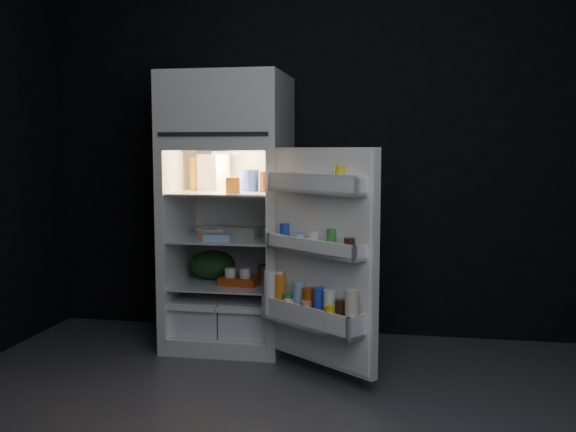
% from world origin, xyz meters
% --- Properties ---
extents(wall_back, '(4.00, 0.00, 2.70)m').
position_xyz_m(wall_back, '(0.00, 1.70, 1.35)').
color(wall_back, black).
rests_on(wall_back, ground).
extents(wall_front, '(4.00, 0.00, 2.70)m').
position_xyz_m(wall_front, '(0.00, -1.70, 1.35)').
color(wall_front, black).
rests_on(wall_front, ground).
extents(refrigerator, '(0.76, 0.71, 1.78)m').
position_xyz_m(refrigerator, '(-0.60, 1.32, 0.96)').
color(refrigerator, silver).
rests_on(refrigerator, ground).
extents(fridge_door, '(0.69, 0.59, 1.22)m').
position_xyz_m(fridge_door, '(0.07, 0.71, 0.68)').
color(fridge_door, silver).
rests_on(fridge_door, ground).
extents(milk_jug, '(0.19, 0.19, 0.24)m').
position_xyz_m(milk_jug, '(-0.72, 1.33, 1.15)').
color(milk_jug, white).
rests_on(milk_jug, refrigerator).
extents(mayo_jar, '(0.16, 0.16, 0.14)m').
position_xyz_m(mayo_jar, '(-0.47, 1.32, 1.10)').
color(mayo_jar, '#2040B1').
rests_on(mayo_jar, refrigerator).
extents(jam_jar, '(0.12, 0.12, 0.13)m').
position_xyz_m(jam_jar, '(-0.34, 1.28, 1.09)').
color(jam_jar, black).
rests_on(jam_jar, refrigerator).
extents(amber_bottle, '(0.10, 0.10, 0.22)m').
position_xyz_m(amber_bottle, '(-0.84, 1.34, 1.14)').
color(amber_bottle, gold).
rests_on(amber_bottle, refrigerator).
extents(small_carton, '(0.10, 0.09, 0.10)m').
position_xyz_m(small_carton, '(-0.52, 1.10, 1.08)').
color(small_carton, orange).
rests_on(small_carton, refrigerator).
extents(egg_carton, '(0.30, 0.18, 0.07)m').
position_xyz_m(egg_carton, '(-0.53, 1.26, 0.76)').
color(egg_carton, gray).
rests_on(egg_carton, refrigerator).
extents(pie, '(0.40, 0.40, 0.04)m').
position_xyz_m(pie, '(-0.70, 1.37, 0.75)').
color(pie, tan).
rests_on(pie, refrigerator).
extents(flat_package, '(0.18, 0.11, 0.04)m').
position_xyz_m(flat_package, '(-0.63, 1.10, 0.75)').
color(flat_package, '#89AAD4').
rests_on(flat_package, refrigerator).
extents(wrapped_pkg, '(0.15, 0.14, 0.05)m').
position_xyz_m(wrapped_pkg, '(-0.44, 1.44, 0.75)').
color(wrapped_pkg, beige).
rests_on(wrapped_pkg, refrigerator).
extents(produce_bag, '(0.38, 0.36, 0.20)m').
position_xyz_m(produce_bag, '(-0.73, 1.34, 0.52)').
color(produce_bag, '#193815').
rests_on(produce_bag, refrigerator).
extents(yogurt_tray, '(0.26, 0.17, 0.05)m').
position_xyz_m(yogurt_tray, '(-0.51, 1.18, 0.45)').
color(yogurt_tray, '#A53D0E').
rests_on(yogurt_tray, refrigerator).
extents(small_can_red, '(0.07, 0.07, 0.09)m').
position_xyz_m(small_can_red, '(-0.41, 1.43, 0.47)').
color(small_can_red, '#A53D0E').
rests_on(small_can_red, refrigerator).
extents(small_can_silver, '(0.08, 0.08, 0.09)m').
position_xyz_m(small_can_silver, '(-0.39, 1.42, 0.47)').
color(small_can_silver, '#B4B4B8').
rests_on(small_can_silver, refrigerator).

